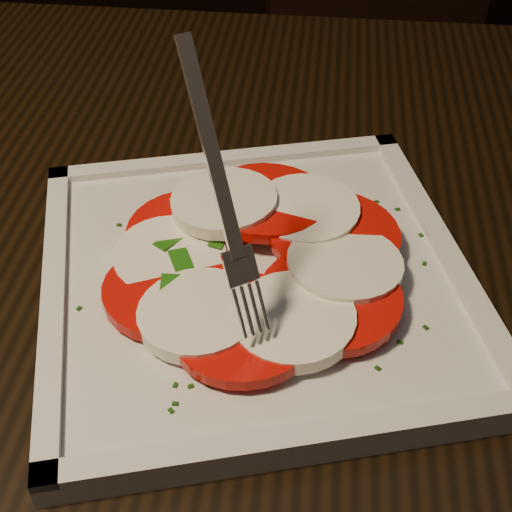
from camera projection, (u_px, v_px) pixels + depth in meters
name	position (u px, v px, depth m)	size (l,w,h in m)	color
table	(259.00, 324.00, 0.60)	(1.28, 0.93, 0.75)	black
chair	(396.00, 46.00, 1.26)	(0.55, 0.55, 0.93)	black
plate	(256.00, 280.00, 0.49)	(0.28, 0.28, 0.01)	silver
caprese_salad	(256.00, 260.00, 0.48)	(0.23, 0.24, 0.03)	red
fork	(213.00, 181.00, 0.40)	(0.03, 0.09, 0.15)	white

